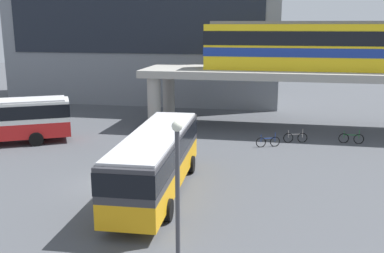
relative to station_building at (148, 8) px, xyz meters
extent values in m
plane|color=#47494F|center=(6.28, -18.43, -10.31)|extent=(120.00, 120.00, 0.00)
cube|color=slate|center=(0.00, 0.03, 0.00)|extent=(29.79, 11.39, 20.62)
cube|color=#9E9B93|center=(19.03, -13.13, -5.71)|extent=(30.54, 6.54, 0.60)
cylinder|color=#9E9B93|center=(4.97, -15.60, -8.16)|extent=(1.10, 1.10, 4.30)
cylinder|color=#9E9B93|center=(4.97, -10.67, -8.16)|extent=(1.10, 1.10, 4.30)
cube|color=yellow|center=(20.81, -13.13, -3.61)|extent=(23.91, 2.90, 3.60)
cube|color=navy|center=(20.81, -13.13, -3.97)|extent=(23.97, 2.96, 0.70)
cube|color=black|center=(20.81, -13.13, -2.89)|extent=(23.97, 2.96, 1.10)
cube|color=slate|center=(20.81, -13.13, -1.69)|extent=(22.96, 2.61, 0.24)
cube|color=orange|center=(8.95, -29.33, -9.26)|extent=(2.92, 11.09, 1.10)
cube|color=#333338|center=(8.95, -29.33, -7.96)|extent=(2.92, 11.09, 1.50)
cube|color=black|center=(8.95, -29.33, -7.89)|extent=(2.96, 11.13, 0.96)
cube|color=silver|center=(8.95, -29.33, -7.15)|extent=(2.77, 10.53, 0.12)
cylinder|color=black|center=(7.57, -25.86, -9.81)|extent=(0.32, 1.01, 1.00)
cylinder|color=black|center=(10.07, -25.76, -9.81)|extent=(0.32, 1.01, 1.00)
cylinder|color=black|center=(7.82, -32.45, -9.81)|extent=(0.32, 1.01, 1.00)
cylinder|color=black|center=(10.32, -32.36, -9.81)|extent=(0.32, 1.01, 1.00)
cylinder|color=black|center=(-1.93, -22.17, -9.81)|extent=(1.01, 0.72, 1.00)
cylinder|color=black|center=(-3.11, -19.97, -9.81)|extent=(1.01, 0.72, 1.00)
torus|color=black|center=(16.77, -17.50, -9.97)|extent=(0.73, 0.23, 0.74)
torus|color=black|center=(15.75, -17.74, -9.97)|extent=(0.73, 0.23, 0.74)
cylinder|color=silver|center=(16.26, -17.62, -9.69)|extent=(1.03, 0.29, 0.05)
cylinder|color=silver|center=(15.75, -17.74, -9.67)|extent=(0.04, 0.04, 0.55)
cylinder|color=silver|center=(16.77, -17.50, -9.62)|extent=(0.04, 0.04, 0.65)
torus|color=black|center=(20.79, -17.08, -9.97)|extent=(0.74, 0.07, 0.74)
torus|color=black|center=(19.74, -17.06, -9.97)|extent=(0.74, 0.07, 0.74)
cylinder|color=#1E7F33|center=(20.26, -17.07, -9.69)|extent=(1.05, 0.07, 0.05)
cylinder|color=#1E7F33|center=(19.74, -17.06, -9.67)|extent=(0.04, 0.04, 0.55)
cylinder|color=#1E7F33|center=(20.79, -17.08, -9.62)|extent=(0.04, 0.04, 0.65)
torus|color=black|center=(14.80, -19.01, -9.97)|extent=(0.71, 0.33, 0.74)
torus|color=black|center=(13.82, -19.40, -9.97)|extent=(0.71, 0.33, 0.74)
cylinder|color=#1E3FA5|center=(14.31, -19.20, -9.69)|extent=(0.99, 0.44, 0.05)
cylinder|color=#1E3FA5|center=(13.82, -19.40, -9.67)|extent=(0.04, 0.04, 0.55)
cylinder|color=#1E3FA5|center=(14.80, -19.01, -9.62)|extent=(0.04, 0.04, 0.65)
cylinder|color=#3F3F44|center=(11.66, -36.42, -7.76)|extent=(0.16, 0.16, 5.11)
sphere|color=silver|center=(11.66, -36.42, -5.05)|extent=(0.36, 0.36, 0.36)
camera|label=1|loc=(14.78, -49.95, -1.86)|focal=41.36mm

